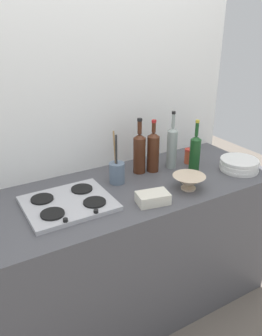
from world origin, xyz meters
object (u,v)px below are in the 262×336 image
(plate_stack, at_px, (239,165))
(wine_bottle_leftmost, at_px, (172,147))
(wine_bottle_mid_right, at_px, (139,152))
(utensil_crock, at_px, (117,172))
(stovetop_hob, at_px, (68,203))
(wine_bottle_mid_left, at_px, (195,153))
(mixing_bowl, at_px, (189,182))
(wine_bottle_rightmost, at_px, (153,151))
(condiment_jar_front, at_px, (189,156))
(butter_dish, at_px, (153,198))

(plate_stack, distance_m, wine_bottle_leftmost, 0.45)
(wine_bottle_mid_right, relative_size, utensil_crock, 1.12)
(plate_stack, bearing_deg, stovetop_hob, 173.35)
(utensil_crock, bearing_deg, plate_stack, -17.46)
(stovetop_hob, height_order, wine_bottle_mid_left, wine_bottle_mid_left)
(wine_bottle_mid_left, xyz_separation_m, mixing_bowl, (-0.19, -0.18, -0.08))
(wine_bottle_mid_right, bearing_deg, wine_bottle_rightmost, -15.91)
(wine_bottle_leftmost, relative_size, wine_bottle_rightmost, 1.11)
(stovetop_hob, distance_m, wine_bottle_rightmost, 0.65)
(stovetop_hob, height_order, wine_bottle_rightmost, wine_bottle_rightmost)
(wine_bottle_leftmost, height_order, mixing_bowl, wine_bottle_leftmost)
(stovetop_hob, distance_m, plate_stack, 1.12)
(utensil_crock, distance_m, condiment_jar_front, 0.56)
(wine_bottle_mid_left, height_order, utensil_crock, wine_bottle_mid_left)
(plate_stack, xyz_separation_m, wine_bottle_rightmost, (-0.48, 0.27, 0.10))
(stovetop_hob, bearing_deg, wine_bottle_leftmost, 9.63)
(plate_stack, bearing_deg, wine_bottle_mid_right, 152.37)
(mixing_bowl, xyz_separation_m, butter_dish, (-0.27, -0.03, -0.02))
(wine_bottle_mid_right, relative_size, wine_bottle_rightmost, 1.05)
(butter_dish, distance_m, utensil_crock, 0.32)
(stovetop_hob, relative_size, plate_stack, 1.82)
(stovetop_hob, distance_m, wine_bottle_mid_left, 0.86)
(mixing_bowl, bearing_deg, wine_bottle_mid_left, 43.50)
(plate_stack, bearing_deg, utensil_crock, 162.54)
(wine_bottle_mid_left, distance_m, condiment_jar_front, 0.15)
(stovetop_hob, distance_m, condiment_jar_front, 0.91)
(plate_stack, xyz_separation_m, mixing_bowl, (-0.45, -0.04, 0.01))
(stovetop_hob, xyz_separation_m, plate_stack, (1.11, -0.13, 0.02))
(plate_stack, height_order, condiment_jar_front, condiment_jar_front)
(wine_bottle_rightmost, relative_size, condiment_jar_front, 3.29)
(wine_bottle_mid_left, height_order, wine_bottle_rightmost, same)
(wine_bottle_mid_right, bearing_deg, wine_bottle_mid_left, -27.26)
(mixing_bowl, bearing_deg, butter_dish, -173.14)
(condiment_jar_front, bearing_deg, wine_bottle_leftmost, 178.83)
(plate_stack, xyz_separation_m, utensil_crock, (-0.76, 0.24, 0.03))
(plate_stack, distance_m, butter_dish, 0.72)
(wine_bottle_leftmost, xyz_separation_m, wine_bottle_rightmost, (-0.13, 0.02, -0.01))
(plate_stack, relative_size, condiment_jar_front, 2.42)
(wine_bottle_rightmost, bearing_deg, wine_bottle_leftmost, -6.70)
(wine_bottle_leftmost, relative_size, utensil_crock, 1.20)
(wine_bottle_rightmost, bearing_deg, wine_bottle_mid_right, 164.09)
(mixing_bowl, height_order, condiment_jar_front, condiment_jar_front)
(butter_dish, bearing_deg, wine_bottle_mid_right, 68.97)
(wine_bottle_mid_left, height_order, butter_dish, wine_bottle_mid_left)
(wine_bottle_mid_right, bearing_deg, stovetop_hob, -162.56)
(utensil_crock, bearing_deg, wine_bottle_mid_right, 17.22)
(wine_bottle_leftmost, relative_size, wine_bottle_mid_right, 1.07)
(wine_bottle_rightmost, distance_m, condiment_jar_front, 0.29)
(wine_bottle_leftmost, distance_m, wine_bottle_rightmost, 0.14)
(wine_bottle_mid_right, relative_size, butter_dish, 2.08)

